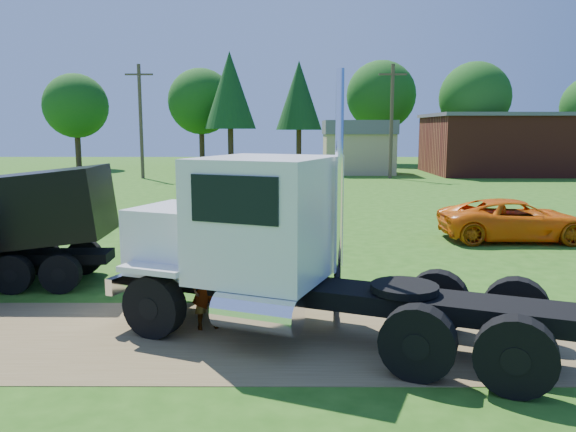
{
  "coord_description": "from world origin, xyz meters",
  "views": [
    {
      "loc": [
        -2.1,
        -10.28,
        3.96
      ],
      "look_at": [
        -2.15,
        4.9,
        1.6
      ],
      "focal_mm": 35.0,
      "sensor_mm": 36.0,
      "label": 1
    }
  ],
  "objects": [
    {
      "name": "ground",
      "position": [
        0.0,
        0.0,
        0.0
      ],
      "size": [
        140.0,
        140.0,
        0.0
      ],
      "primitive_type": "plane",
      "color": "#265512",
      "rests_on": "ground"
    },
    {
      "name": "dirt_track",
      "position": [
        0.0,
        0.0,
        0.01
      ],
      "size": [
        120.0,
        4.2,
        0.01
      ],
      "primitive_type": "cube",
      "color": "brown",
      "rests_on": "ground"
    },
    {
      "name": "white_semi_tractor",
      "position": [
        -2.48,
        0.4,
        1.74
      ],
      "size": [
        8.51,
        5.48,
        5.09
      ],
      "rotation": [
        0.0,
        0.0,
        -0.38
      ],
      "color": "black",
      "rests_on": "ground"
    },
    {
      "name": "orange_pickup",
      "position": [
        5.99,
        9.54,
        0.74
      ],
      "size": [
        5.34,
        2.51,
        1.48
      ],
      "primitive_type": "imported",
      "rotation": [
        0.0,
        0.0,
        1.56
      ],
      "color": "#E2610A",
      "rests_on": "ground"
    },
    {
      "name": "spectator_a",
      "position": [
        -3.72,
        0.48,
        0.87
      ],
      "size": [
        0.73,
        0.59,
        1.74
      ],
      "primitive_type": "imported",
      "rotation": [
        0.0,
        0.0,
        0.31
      ],
      "color": "#999999",
      "rests_on": "ground"
    },
    {
      "name": "spectator_b",
      "position": [
        -5.55,
        9.47,
        0.89
      ],
      "size": [
        1.02,
        0.88,
        1.78
      ],
      "primitive_type": "imported",
      "rotation": [
        0.0,
        0.0,
        3.41
      ],
      "color": "#999999",
      "rests_on": "ground"
    },
    {
      "name": "brick_building",
      "position": [
        18.0,
        40.0,
        2.66
      ],
      "size": [
        15.4,
        10.4,
        5.3
      ],
      "color": "maroon",
      "rests_on": "ground"
    },
    {
      "name": "tan_shed",
      "position": [
        4.0,
        40.0,
        2.42
      ],
      "size": [
        6.2,
        5.4,
        4.7
      ],
      "color": "tan",
      "rests_on": "ground"
    },
    {
      "name": "utility_poles",
      "position": [
        6.0,
        35.0,
        4.71
      ],
      "size": [
        42.2,
        0.28,
        9.0
      ],
      "color": "#463728",
      "rests_on": "ground"
    },
    {
      "name": "tree_row",
      "position": [
        2.85,
        49.59,
        7.04
      ],
      "size": [
        57.74,
        15.08,
        11.55
      ],
      "color": "#372816",
      "rests_on": "ground"
    }
  ]
}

